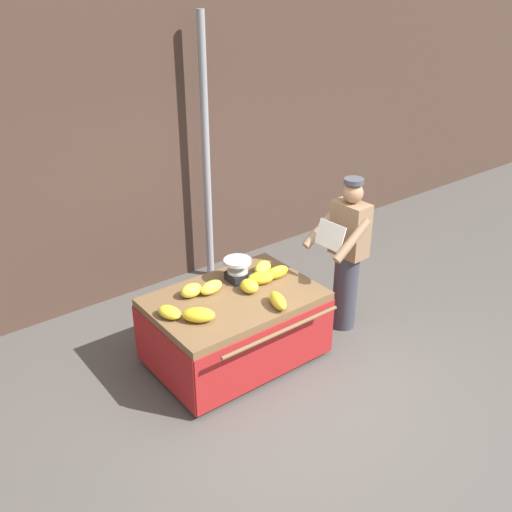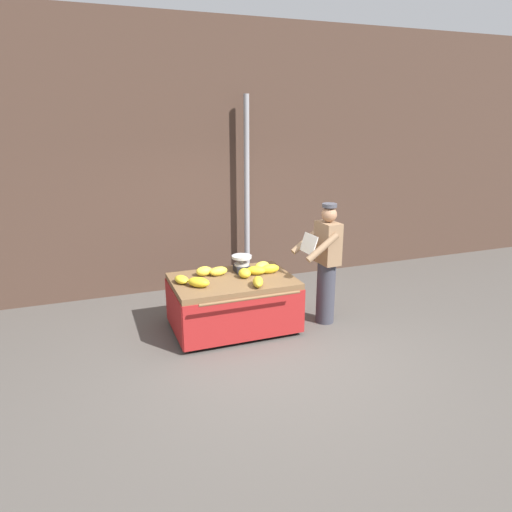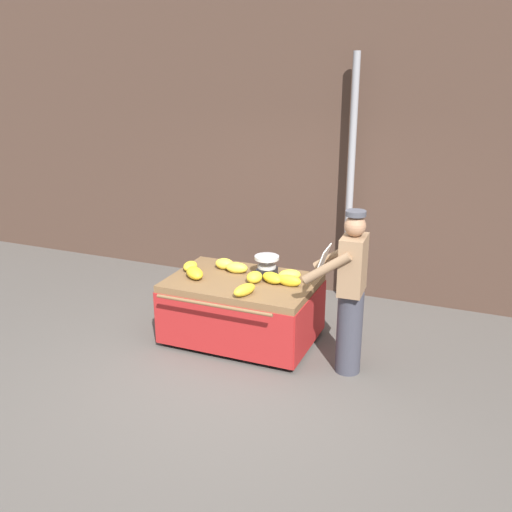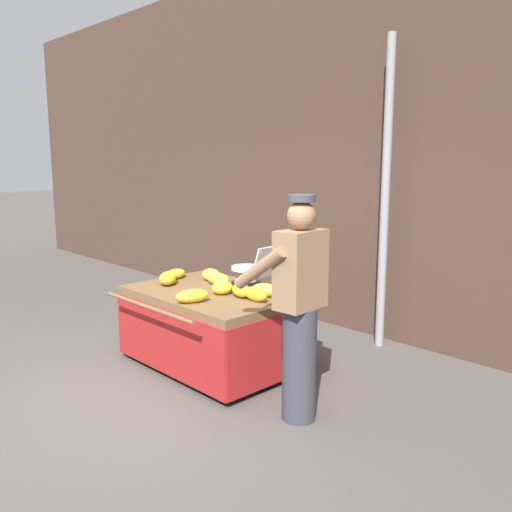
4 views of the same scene
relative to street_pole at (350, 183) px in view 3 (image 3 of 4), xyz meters
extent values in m
plane|color=#514C47|center=(-0.55, -2.52, -1.59)|extent=(60.00, 60.00, 0.00)
cube|color=#473328|center=(-0.55, 0.34, 0.58)|extent=(16.00, 0.24, 4.34)
cylinder|color=gray|center=(0.00, 0.00, 0.00)|extent=(0.09, 0.09, 3.18)
cube|color=brown|center=(-0.79, -1.63, -0.89)|extent=(1.62, 1.09, 0.08)
cylinder|color=black|center=(-1.52, -1.63, -1.24)|extent=(0.05, 0.69, 0.69)
cylinder|color=#B7B7BC|center=(-1.55, -1.63, -1.24)|extent=(0.01, 0.12, 0.12)
cylinder|color=black|center=(-0.05, -1.63, -1.24)|extent=(0.05, 0.69, 0.69)
cylinder|color=#B7B7BC|center=(-0.02, -1.63, -1.24)|extent=(0.01, 0.12, 0.12)
cylinder|color=#4C4742|center=(-0.79, -1.17, -1.26)|extent=(0.05, 0.05, 0.66)
cube|color=maroon|center=(-0.79, -2.18, -1.23)|extent=(1.62, 0.02, 0.60)
cube|color=maroon|center=(-0.79, -1.09, -1.23)|extent=(1.62, 0.02, 0.60)
cube|color=maroon|center=(-1.60, -1.63, -1.23)|extent=(0.02, 1.09, 0.60)
cube|color=maroon|center=(0.03, -1.63, -1.23)|extent=(0.02, 1.09, 0.60)
cylinder|color=brown|center=(-0.79, -2.36, -0.87)|extent=(1.30, 0.04, 0.04)
cube|color=black|center=(-0.58, -1.41, -0.81)|extent=(0.20, 0.20, 0.09)
cylinder|color=#B7B7BC|center=(-0.58, -1.41, -0.71)|extent=(0.02, 0.02, 0.11)
cylinder|color=#B7B7BC|center=(-0.58, -1.41, -0.63)|extent=(0.28, 0.28, 0.03)
cylinder|color=#B7B7BC|center=(-0.58, -1.41, -0.74)|extent=(0.21, 0.21, 0.03)
ellipsoid|color=gold|center=(-0.44, -1.60, -0.79)|extent=(0.30, 0.25, 0.12)
ellipsoid|color=gold|center=(-1.29, -1.80, -0.79)|extent=(0.33, 0.32, 0.13)
ellipsoid|color=gold|center=(-0.23, -1.61, -0.79)|extent=(0.27, 0.11, 0.13)
ellipsoid|color=yellow|center=(-1.12, -1.39, -0.79)|extent=(0.23, 0.16, 0.13)
ellipsoid|color=yellow|center=(-0.62, -1.66, -0.79)|extent=(0.18, 0.22, 0.13)
ellipsoid|color=yellow|center=(-1.47, -1.58, -0.80)|extent=(0.22, 0.28, 0.10)
ellipsoid|color=gold|center=(-0.58, -2.04, -0.79)|extent=(0.22, 0.33, 0.12)
ellipsoid|color=yellow|center=(-0.93, -1.45, -0.79)|extent=(0.28, 0.17, 0.12)
ellipsoid|color=yellow|center=(-0.29, -1.44, -0.79)|extent=(0.29, 0.25, 0.12)
cylinder|color=#383842|center=(0.52, -1.87, -1.15)|extent=(0.26, 0.26, 0.88)
cube|color=#8C6B4C|center=(0.52, -1.87, -0.42)|extent=(0.25, 0.39, 0.58)
sphere|color=#9E7051|center=(0.52, -1.87, -0.02)|extent=(0.21, 0.21, 0.21)
cylinder|color=#3F3F47|center=(0.52, -1.87, 0.10)|extent=(0.20, 0.20, 0.05)
cylinder|color=#8C6B4C|center=(0.31, -2.09, -0.41)|extent=(0.48, 0.12, 0.37)
cylinder|color=#8C6B4C|center=(0.29, -1.67, -0.41)|extent=(0.48, 0.12, 0.37)
cube|color=silver|center=(0.22, -1.89, -0.40)|extent=(0.11, 0.34, 0.25)
camera|label=1|loc=(-3.57, -5.60, 2.04)|focal=40.92mm
camera|label=2|loc=(-2.59, -7.34, 1.23)|focal=32.92mm
camera|label=3|loc=(1.73, -7.24, 1.50)|focal=41.21mm
camera|label=4|loc=(3.08, -4.78, 0.38)|focal=37.91mm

